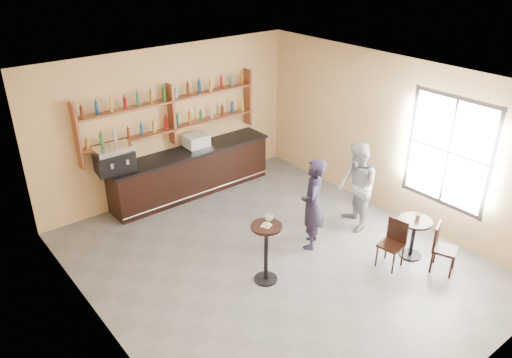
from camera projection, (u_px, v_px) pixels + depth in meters
floor at (275, 261)px, 8.80m from camera, size 7.00×7.00×0.00m
ceiling at (279, 83)px, 7.38m from camera, size 7.00×7.00×0.00m
wall_back at (169, 123)px, 10.54m from camera, size 7.00×0.00×7.00m
wall_front at (479, 288)px, 5.63m from camera, size 7.00×0.00×7.00m
wall_left at (100, 245)px, 6.41m from camera, size 0.00×7.00×7.00m
wall_right at (393, 138)px, 9.76m from camera, size 0.00×7.00×7.00m
window_pane at (449, 152)px, 8.87m from camera, size 0.00×2.00×2.00m
window_frame at (448, 152)px, 8.87m from camera, size 0.04×1.70×2.10m
shelf_unit at (172, 115)px, 10.36m from camera, size 4.00×0.26×1.40m
liquor_bottles at (171, 107)px, 10.29m from camera, size 3.68×0.10×1.00m
bar_counter at (191, 172)px, 10.92m from camera, size 3.74×0.73×1.01m
espresso_machine at (114, 159)px, 9.64m from camera, size 0.78×0.55×0.52m
pastry_case at (196, 142)px, 10.73m from camera, size 0.54×0.44×0.30m
pedestal_table at (266, 253)px, 8.10m from camera, size 0.57×0.57×1.05m
napkin at (266, 226)px, 7.87m from camera, size 0.20×0.20×0.00m
donut at (267, 224)px, 7.85m from camera, size 0.14×0.14×0.04m
cup_pedestal at (269, 217)px, 7.99m from camera, size 0.17×0.17×0.10m
man_main at (313, 204)px, 8.89m from camera, size 0.75×0.72×1.72m
cafe_table at (413, 238)px, 8.79m from camera, size 0.77×0.77×0.74m
cup_cafe at (418, 217)px, 8.64m from camera, size 0.14×0.14×0.10m
chair_west at (391, 245)px, 8.50m from camera, size 0.42×0.42×0.86m
chair_south at (445, 249)px, 8.37m from camera, size 0.49×0.49×0.87m
patron_second at (357, 187)px, 9.45m from camera, size 0.98×1.06×1.75m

